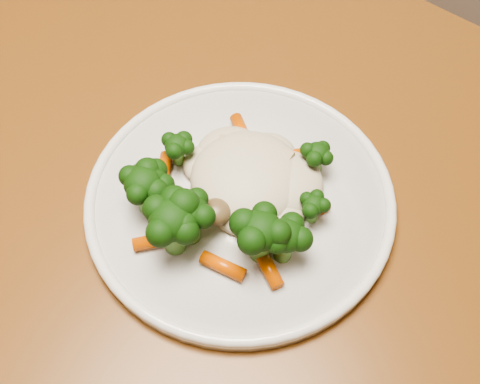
# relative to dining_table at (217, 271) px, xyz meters

# --- Properties ---
(dining_table) EXTENTS (1.32, 1.03, 0.75)m
(dining_table) POSITION_rel_dining_table_xyz_m (0.00, 0.00, 0.00)
(dining_table) COLOR brown
(dining_table) RESTS_ON ground
(plate) EXTENTS (0.28, 0.28, 0.01)m
(plate) POSITION_rel_dining_table_xyz_m (0.01, 0.03, 0.11)
(plate) COLOR white
(plate) RESTS_ON dining_table
(meal) EXTENTS (0.18, 0.18, 0.05)m
(meal) POSITION_rel_dining_table_xyz_m (0.01, 0.01, 0.14)
(meal) COLOR beige
(meal) RESTS_ON plate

